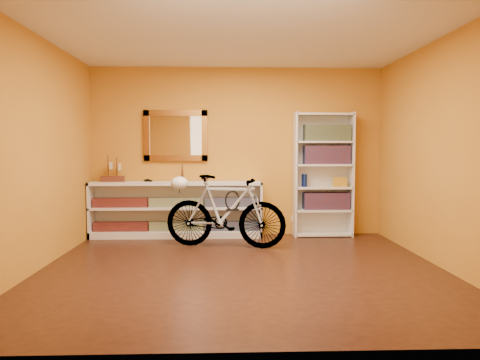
{
  "coord_description": "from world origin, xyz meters",
  "views": [
    {
      "loc": [
        -0.18,
        -4.76,
        1.33
      ],
      "look_at": [
        0.0,
        0.7,
        0.95
      ],
      "focal_mm": 32.43,
      "sensor_mm": 36.0,
      "label": 1
    }
  ],
  "objects_px": {
    "console_unit": "(177,209)",
    "bookcase": "(323,175)",
    "bicycle": "(225,211)",
    "helmet": "(179,183)"
  },
  "relations": [
    {
      "from": "bicycle",
      "to": "helmet",
      "type": "distance_m",
      "value": 0.75
    },
    {
      "from": "console_unit",
      "to": "helmet",
      "type": "distance_m",
      "value": 0.76
    },
    {
      "from": "bookcase",
      "to": "helmet",
      "type": "bearing_deg",
      "value": -163.68
    },
    {
      "from": "bicycle",
      "to": "helmet",
      "type": "relative_size",
      "value": 7.08
    },
    {
      "from": "bookcase",
      "to": "bicycle",
      "type": "bearing_deg",
      "value": -153.41
    },
    {
      "from": "console_unit",
      "to": "bookcase",
      "type": "relative_size",
      "value": 1.37
    },
    {
      "from": "bicycle",
      "to": "helmet",
      "type": "height_order",
      "value": "bicycle"
    },
    {
      "from": "console_unit",
      "to": "helmet",
      "type": "bearing_deg",
      "value": -79.76
    },
    {
      "from": "console_unit",
      "to": "bookcase",
      "type": "bearing_deg",
      "value": 0.64
    },
    {
      "from": "console_unit",
      "to": "helmet",
      "type": "relative_size",
      "value": 10.89
    }
  ]
}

